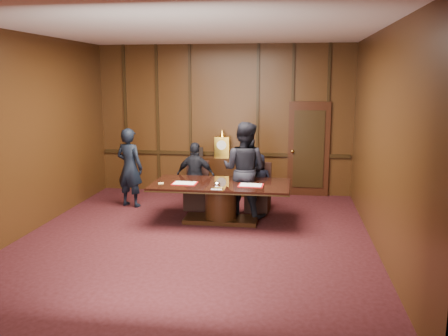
% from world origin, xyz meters
% --- Properties ---
extents(room, '(7.00, 7.04, 3.50)m').
position_xyz_m(room, '(0.07, 0.14, 1.72)').
color(room, black).
rests_on(room, ground).
extents(sideboard, '(1.60, 0.45, 1.54)m').
position_xyz_m(sideboard, '(0.00, 3.26, 0.49)').
color(sideboard, black).
rests_on(sideboard, ground).
extents(conference_table, '(2.62, 1.32, 0.76)m').
position_xyz_m(conference_table, '(0.29, 1.10, 0.51)').
color(conference_table, black).
rests_on(conference_table, ground).
extents(folder_left, '(0.46, 0.33, 0.02)m').
position_xyz_m(folder_left, '(-0.38, 0.96, 0.77)').
color(folder_left, '#B11013').
rests_on(folder_left, conference_table).
extents(folder_right, '(0.47, 0.34, 0.02)m').
position_xyz_m(folder_right, '(0.88, 0.96, 0.77)').
color(folder_right, '#B11013').
rests_on(folder_right, conference_table).
extents(inkstand, '(0.20, 0.14, 0.12)m').
position_xyz_m(inkstand, '(0.29, 0.65, 0.81)').
color(inkstand, white).
rests_on(inkstand, conference_table).
extents(notepad, '(0.11, 0.09, 0.01)m').
position_xyz_m(notepad, '(-0.82, 0.90, 0.77)').
color(notepad, '#FFDC7C').
rests_on(notepad, conference_table).
extents(chair_left, '(0.50, 0.50, 0.99)m').
position_xyz_m(chair_left, '(-0.36, 1.98, 0.29)').
color(chair_left, black).
rests_on(chair_left, ground).
extents(chair_right, '(0.53, 0.53, 0.99)m').
position_xyz_m(chair_right, '(0.94, 1.98, 0.29)').
color(chair_right, black).
rests_on(chair_right, ground).
extents(signatory_left, '(0.86, 0.41, 1.42)m').
position_xyz_m(signatory_left, '(-0.36, 1.90, 0.71)').
color(signatory_left, black).
rests_on(signatory_left, ground).
extents(signatory_right, '(0.68, 0.54, 1.22)m').
position_xyz_m(signatory_right, '(0.94, 1.90, 0.61)').
color(signatory_right, black).
rests_on(signatory_right, ground).
extents(witness_left, '(0.71, 0.57, 1.69)m').
position_xyz_m(witness_left, '(-1.81, 1.96, 0.85)').
color(witness_left, black).
rests_on(witness_left, ground).
extents(witness_right, '(1.09, 0.96, 1.89)m').
position_xyz_m(witness_right, '(0.70, 1.53, 0.95)').
color(witness_right, black).
rests_on(witness_right, ground).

